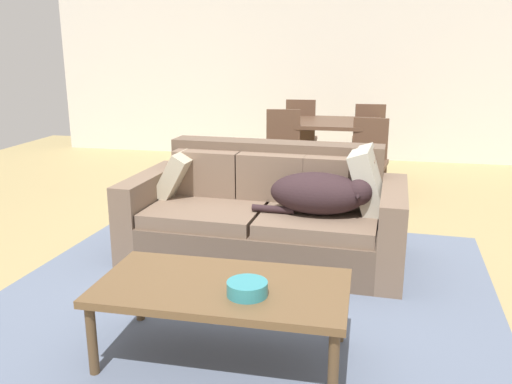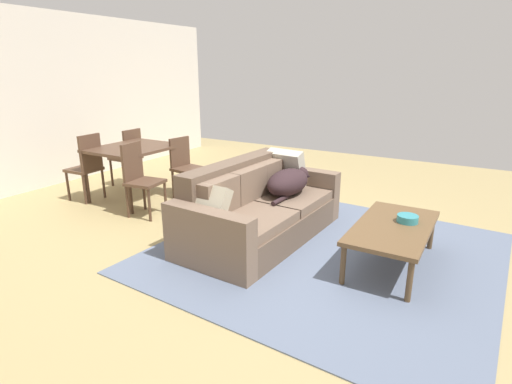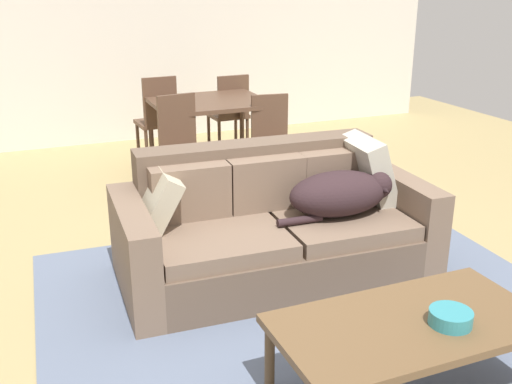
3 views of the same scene
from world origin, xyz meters
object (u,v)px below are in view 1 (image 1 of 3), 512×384
Objects in this scene: bowl_on_coffee_table at (247,289)px; dining_chair_far_left at (301,134)px; throw_pillow_by_left_arm at (177,175)px; dining_chair_far_right at (369,136)px; dining_table at (330,128)px; dining_chair_near_left at (283,151)px; dining_chair_near_right at (368,157)px; coffee_table at (222,292)px; throw_pillow_by_right_arm at (369,181)px; dog_on_left_cushion at (320,193)px; couch at (267,216)px.

bowl_on_coffee_table is 4.34m from dining_chair_far_left.
throw_pillow_by_left_arm is 3.13m from dining_chair_far_right.
dining_chair_near_left is (-0.46, -0.58, -0.18)m from dining_table.
dining_table is at bearing 88.32° from bowl_on_coffee_table.
throw_pillow_by_left_arm is 2.40m from dining_table.
dining_chair_far_left reaches higher than throw_pillow_by_left_arm.
dining_chair_near_right reaches higher than bowl_on_coffee_table.
dining_table is at bearing 85.93° from coffee_table.
throw_pillow_by_left_arm is 0.33× the size of dining_table.
dining_chair_far_right is (-0.00, 1.18, 0.02)m from dining_chair_near_right.
dining_chair_far_left is at bearing 127.59° from dining_table.
throw_pillow_by_right_arm is 2.27m from dining_table.
dining_chair_near_left reaches higher than dining_chair_far_right.
throw_pillow_by_left_arm is at bearing 117.05° from coffee_table.
throw_pillow_by_right_arm reaches higher than dining_chair_near_right.
dog_on_left_cushion is 1.93m from dining_chair_near_left.
coffee_table is (-0.37, -1.29, -0.19)m from dog_on_left_cushion.
throw_pillow_by_left_arm is 0.40× the size of dining_chair_far_right.
dining_chair_far_right is at bearing 80.81° from coffee_table.
dining_chair_far_left is at bearing 91.89° from coffee_table.
dining_chair_near_left is at bearing 96.07° from bowl_on_coffee_table.
dining_chair_near_right is (0.55, 3.23, 0.03)m from bowl_on_coffee_table.
throw_pillow_by_left_arm is 1.77m from coffee_table.
coffee_table is at bearing -85.40° from couch.
coffee_table is at bearing -103.45° from dog_on_left_cushion.
throw_pillow_by_left_arm is 0.29× the size of coffee_table.
bowl_on_coffee_table is at bearing 80.93° from dining_chair_far_right.
dog_on_left_cushion is 1.41m from bowl_on_coffee_table.
dining_chair_near_right is 0.91× the size of dining_chair_far_left.
dining_chair_near_right is at bearing 46.39° from throw_pillow_by_left_arm.
throw_pillow_by_right_arm is 2.36× the size of bowl_on_coffee_table.
dog_on_left_cushion is 1.87m from dining_chair_near_right.
throw_pillow_by_left_arm is 0.79× the size of throw_pillow_by_right_arm.
dining_chair_far_left is at bearing 134.42° from dining_chair_near_right.
dining_chair_far_left is (-0.09, 2.77, 0.21)m from couch.
couch is 0.53m from dog_on_left_cushion.
couch is 1.88× the size of dining_table.
throw_pillow_by_left_arm is (-0.75, 0.09, 0.27)m from couch.
dining_chair_far_left reaches higher than coffee_table.
dog_on_left_cushion is 2.99m from dining_chair_far_left.
dog_on_left_cushion is at bearing -148.98° from throw_pillow_by_right_arm.
dining_chair_near_left is at bearing 68.89° from throw_pillow_by_left_arm.
throw_pillow_by_left_arm reaches higher than bowl_on_coffee_table.
dining_chair_near_left reaches higher than dining_table.
couch is 1.83m from dining_chair_near_right.
dog_on_left_cushion is 4.26× the size of bowl_on_coffee_table.
dining_chair_near_right reaches higher than throw_pillow_by_left_arm.
dining_chair_far_left is 1.05× the size of dining_chair_far_right.
dining_chair_far_right is at bearing 82.95° from bowl_on_coffee_table.
bowl_on_coffee_table is at bearing -32.24° from coffee_table.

